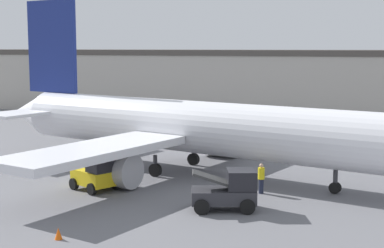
{
  "coord_description": "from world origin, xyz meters",
  "views": [
    {
      "loc": [
        15.35,
        -37.46,
        8.8
      ],
      "look_at": [
        0.0,
        0.0,
        3.47
      ],
      "focal_mm": 55.0,
      "sensor_mm": 36.0,
      "label": 1
    }
  ],
  "objects_px": {
    "airplane": "(180,126)",
    "baggage_tug": "(97,172)",
    "ground_crew_worker": "(261,177)",
    "safety_cone_near": "(58,234)",
    "belt_loader_truck": "(229,191)"
  },
  "relations": [
    {
      "from": "airplane",
      "to": "baggage_tug",
      "type": "relative_size",
      "value": 10.99
    },
    {
      "from": "ground_crew_worker",
      "to": "safety_cone_near",
      "type": "xyz_separation_m",
      "value": [
        -6.31,
        -11.84,
        -0.71
      ]
    },
    {
      "from": "baggage_tug",
      "to": "belt_loader_truck",
      "type": "distance_m",
      "value": 8.95
    },
    {
      "from": "ground_crew_worker",
      "to": "baggage_tug",
      "type": "bearing_deg",
      "value": -157.65
    },
    {
      "from": "baggage_tug",
      "to": "safety_cone_near",
      "type": "xyz_separation_m",
      "value": [
        3.23,
        -8.74,
        -0.87
      ]
    },
    {
      "from": "ground_crew_worker",
      "to": "safety_cone_near",
      "type": "bearing_deg",
      "value": -113.72
    },
    {
      "from": "airplane",
      "to": "ground_crew_worker",
      "type": "bearing_deg",
      "value": -17.75
    },
    {
      "from": "ground_crew_worker",
      "to": "baggage_tug",
      "type": "xyz_separation_m",
      "value": [
        -9.54,
        -3.1,
        0.16
      ]
    },
    {
      "from": "belt_loader_truck",
      "to": "airplane",
      "type": "bearing_deg",
      "value": 105.08
    },
    {
      "from": "airplane",
      "to": "belt_loader_truck",
      "type": "xyz_separation_m",
      "value": [
        6.44,
        -8.19,
        -2.19
      ]
    },
    {
      "from": "airplane",
      "to": "baggage_tug",
      "type": "bearing_deg",
      "value": -97.38
    },
    {
      "from": "baggage_tug",
      "to": "safety_cone_near",
      "type": "height_order",
      "value": "baggage_tug"
    },
    {
      "from": "belt_loader_truck",
      "to": "ground_crew_worker",
      "type": "bearing_deg",
      "value": 57.95
    },
    {
      "from": "airplane",
      "to": "safety_cone_near",
      "type": "bearing_deg",
      "value": -75.53
    },
    {
      "from": "airplane",
      "to": "ground_crew_worker",
      "type": "relative_size",
      "value": 19.46
    }
  ]
}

